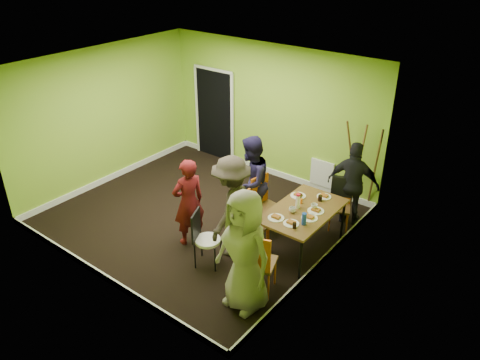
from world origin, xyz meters
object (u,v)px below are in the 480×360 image
(dining_table, at_px, (303,213))
(person_left_near, at_px, (231,207))
(easel, at_px, (361,169))
(person_front_end, at_px, (245,252))
(chair_front_end, at_px, (258,260))
(chair_back_end, at_px, (341,192))
(chair_bentwood, at_px, (203,236))
(person_left_far, at_px, (251,182))
(person_standing, at_px, (189,202))
(orange_bottle, at_px, (301,201))
(chair_left_far, at_px, (264,201))
(chair_left_near, at_px, (249,220))
(thermos, at_px, (298,202))
(blue_bottle, at_px, (304,219))
(person_back_end, at_px, (353,184))

(dining_table, distance_m, person_left_near, 1.16)
(easel, distance_m, person_front_end, 3.35)
(chair_front_end, xyz_separation_m, person_front_end, (-0.02, -0.29, 0.32))
(chair_back_end, bearing_deg, person_front_end, 63.67)
(dining_table, xyz_separation_m, chair_bentwood, (-1.01, -1.28, -0.18))
(chair_back_end, bearing_deg, person_left_far, 12.95)
(chair_back_end, xyz_separation_m, person_left_far, (-1.27, -0.97, 0.20))
(chair_back_end, relative_size, person_standing, 0.59)
(orange_bottle, bearing_deg, person_left_near, -128.10)
(chair_left_far, height_order, chair_back_end, chair_left_far)
(dining_table, xyz_separation_m, chair_back_end, (0.14, 1.08, -0.06))
(chair_left_near, xyz_separation_m, thermos, (0.56, 0.55, 0.28))
(chair_left_near, distance_m, orange_bottle, 0.92)
(chair_front_end, bearing_deg, blue_bottle, 62.54)
(chair_front_end, height_order, person_front_end, person_front_end)
(orange_bottle, bearing_deg, chair_bentwood, -121.63)
(chair_bentwood, bearing_deg, person_left_far, 161.35)
(orange_bottle, relative_size, person_back_end, 0.05)
(dining_table, bearing_deg, person_left_far, 174.60)
(easel, height_order, person_left_far, easel)
(chair_bentwood, xyz_separation_m, blue_bottle, (1.23, 0.91, 0.33))
(person_left_far, distance_m, person_front_end, 2.10)
(orange_bottle, distance_m, person_left_far, 1.00)
(chair_front_end, xyz_separation_m, person_standing, (-1.67, 0.36, 0.18))
(thermos, height_order, orange_bottle, thermos)
(chair_left_far, bearing_deg, chair_back_end, 145.70)
(chair_front_end, height_order, person_standing, person_standing)
(dining_table, relative_size, easel, 0.86)
(person_standing, bearing_deg, blue_bottle, 127.90)
(easel, xyz_separation_m, person_standing, (-1.78, -2.70, -0.09))
(person_back_end, height_order, person_front_end, person_front_end)
(thermos, relative_size, orange_bottle, 2.74)
(dining_table, bearing_deg, chair_back_end, 82.60)
(easel, xyz_separation_m, person_back_end, (0.08, -0.48, -0.09))
(chair_left_far, xyz_separation_m, person_left_near, (-0.04, -0.84, 0.28))
(chair_left_far, bearing_deg, blue_bottle, 76.43)
(thermos, height_order, blue_bottle, thermos)
(chair_back_end, relative_size, orange_bottle, 11.03)
(chair_back_end, height_order, person_standing, person_standing)
(orange_bottle, xyz_separation_m, person_standing, (-1.46, -1.13, -0.02))
(easel, bearing_deg, chair_bentwood, -111.79)
(blue_bottle, bearing_deg, chair_bentwood, -143.56)
(person_standing, distance_m, person_front_end, 1.77)
(easel, xyz_separation_m, person_front_end, (-0.13, -3.35, 0.04))
(easel, distance_m, person_left_far, 2.08)
(person_left_near, bearing_deg, chair_front_end, 45.12)
(blue_bottle, height_order, person_front_end, person_front_end)
(easel, xyz_separation_m, thermos, (-0.29, -1.73, 0.00))
(easel, bearing_deg, person_back_end, -80.65)
(dining_table, xyz_separation_m, chair_front_end, (0.08, -1.33, -0.11))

